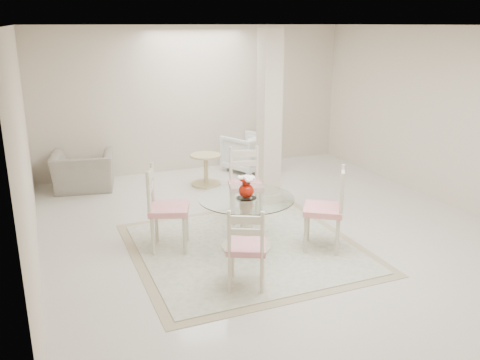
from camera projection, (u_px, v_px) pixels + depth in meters
name	position (u px, v px, depth m)	size (l,w,h in m)	color
ground	(276.00, 232.00, 6.90)	(7.00, 7.00, 0.00)	beige
room_shell	(279.00, 96.00, 6.36)	(6.02, 7.02, 2.71)	beige
column	(269.00, 116.00, 7.84)	(0.30, 0.30, 2.70)	beige
area_rug	(246.00, 248.00, 6.41)	(2.79, 2.79, 0.02)	tan
dining_table	(246.00, 223.00, 6.31)	(1.18, 1.18, 0.68)	beige
red_vase	(247.00, 186.00, 6.16)	(0.22, 0.21, 0.29)	#9D1204
dining_chair_east	(330.00, 203.00, 6.21)	(0.65, 0.65, 1.17)	beige
dining_chair_north	(245.00, 179.00, 7.21)	(0.57, 0.57, 1.16)	beige
dining_chair_west	(163.00, 202.00, 6.23)	(0.61, 0.61, 1.18)	beige
dining_chair_south	(246.00, 242.00, 5.28)	(0.55, 0.55, 1.03)	beige
recliner_taupe	(84.00, 171.00, 8.60)	(0.99, 0.86, 0.64)	gray
armchair_white	(248.00, 152.00, 9.72)	(0.76, 0.78, 0.71)	white
side_table	(206.00, 171.00, 8.85)	(0.53, 0.53, 0.55)	tan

